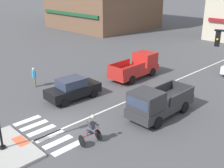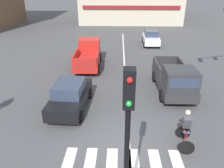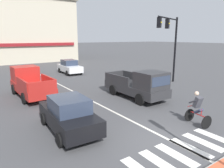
% 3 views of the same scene
% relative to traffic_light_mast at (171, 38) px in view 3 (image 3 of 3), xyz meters
% --- Properties ---
extents(ground_plane, '(300.00, 300.00, 0.00)m').
position_rel_traffic_light_mast_xyz_m(ground_plane, '(-8.71, -7.22, -4.22)').
color(ground_plane, '#474749').
extents(tactile_pad_front, '(1.10, 0.60, 0.01)m').
position_rel_traffic_light_mast_xyz_m(tactile_pad_front, '(-8.71, -9.83, -4.07)').
color(tactile_pad_front, '#DB5B38').
rests_on(tactile_pad_front, traffic_island).
extents(crosswalk_stripe_b, '(0.44, 1.80, 0.01)m').
position_rel_traffic_light_mast_xyz_m(crosswalk_stripe_b, '(-10.00, -8.30, -4.22)').
color(crosswalk_stripe_b, silver).
rests_on(crosswalk_stripe_b, ground).
extents(crosswalk_stripe_c, '(0.44, 1.80, 0.01)m').
position_rel_traffic_light_mast_xyz_m(crosswalk_stripe_c, '(-9.14, -8.30, -4.22)').
color(crosswalk_stripe_c, silver).
rests_on(crosswalk_stripe_c, ground).
extents(crosswalk_stripe_d, '(0.44, 1.80, 0.01)m').
position_rel_traffic_light_mast_xyz_m(crosswalk_stripe_d, '(-8.28, -8.30, -4.22)').
color(crosswalk_stripe_d, silver).
rests_on(crosswalk_stripe_d, ground).
extents(crosswalk_stripe_e, '(0.44, 1.80, 0.01)m').
position_rel_traffic_light_mast_xyz_m(crosswalk_stripe_e, '(-7.42, -8.30, -4.22)').
color(crosswalk_stripe_e, silver).
rests_on(crosswalk_stripe_e, ground).
extents(crosswalk_stripe_f, '(0.44, 1.80, 0.01)m').
position_rel_traffic_light_mast_xyz_m(crosswalk_stripe_f, '(-6.56, -8.30, -4.22)').
color(crosswalk_stripe_f, silver).
rests_on(crosswalk_stripe_f, ground).
extents(lane_centre_line, '(0.14, 28.00, 0.01)m').
position_rel_traffic_light_mast_xyz_m(lane_centre_line, '(-8.44, 2.78, -4.22)').
color(lane_centre_line, silver).
rests_on(lane_centre_line, ground).
extents(traffic_light_mast, '(4.16, 1.73, 6.08)m').
position_rel_traffic_light_mast_xyz_m(traffic_light_mast, '(0.00, 0.00, 0.00)').
color(traffic_light_mast, black).
rests_on(traffic_light_mast, ground).
extents(building_corner_right, '(18.43, 21.15, 11.26)m').
position_rel_traffic_light_mast_xyz_m(building_corner_right, '(-7.04, 33.50, 1.42)').
color(building_corner_right, beige).
rests_on(building_corner_right, ground).
extents(car_white_eastbound_distant, '(1.94, 4.15, 1.64)m').
position_rel_traffic_light_mast_xyz_m(car_white_eastbound_distant, '(-5.24, 10.59, -3.41)').
color(car_white_eastbound_distant, white).
rests_on(car_white_eastbound_distant, ground).
extents(car_black_westbound_near, '(1.99, 4.18, 1.64)m').
position_rel_traffic_light_mast_xyz_m(car_black_westbound_near, '(-11.58, -4.12, -3.41)').
color(car_black_westbound_near, black).
rests_on(car_black_westbound_near, ground).
extents(pickup_truck_red_westbound_far, '(2.20, 5.17, 2.08)m').
position_rel_traffic_light_mast_xyz_m(pickup_truck_red_westbound_far, '(-11.55, 3.19, -3.24)').
color(pickup_truck_red_westbound_far, red).
rests_on(pickup_truck_red_westbound_far, ground).
extents(pickup_truck_charcoal_eastbound_mid, '(2.09, 5.11, 2.08)m').
position_rel_traffic_light_mast_xyz_m(pickup_truck_charcoal_eastbound_mid, '(-5.42, -2.07, -3.24)').
color(pickup_truck_charcoal_eastbound_mid, '#2D2D30').
rests_on(pickup_truck_charcoal_eastbound_mid, ground).
extents(cyclist, '(0.80, 1.17, 1.68)m').
position_rel_traffic_light_mast_xyz_m(cyclist, '(-6.04, -7.04, -3.35)').
color(cyclist, black).
rests_on(cyclist, ground).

